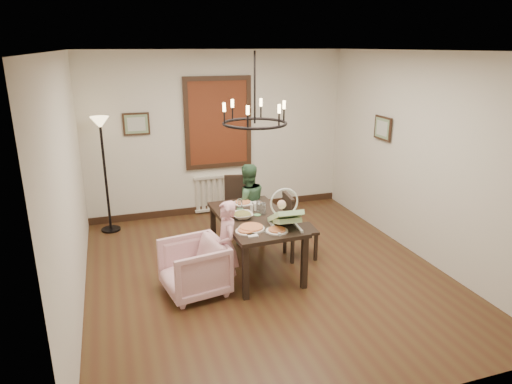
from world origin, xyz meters
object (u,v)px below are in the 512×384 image
seated_man (247,211)px  baby_bouncer (285,214)px  floor_lamp (106,177)px  chair_right (301,226)px  dining_table (255,223)px  elderly_woman (227,254)px  drinking_glass (263,209)px  armchair (194,268)px  chair_far (238,207)px

seated_man → baby_bouncer: size_ratio=1.98×
seated_man → floor_lamp: 2.32m
chair_right → seated_man: seated_man is taller
dining_table → baby_bouncer: (0.24, -0.46, 0.25)m
dining_table → elderly_woman: elderly_woman is taller
floor_lamp → drinking_glass: bearing=-44.3°
seated_man → armchair: bearing=44.7°
chair_far → drinking_glass: (0.04, -1.09, 0.34)m
chair_far → seated_man: bearing=-68.5°
armchair → dining_table: bearing=104.2°
elderly_woman → baby_bouncer: baby_bouncer is taller
elderly_woman → drinking_glass: size_ratio=6.01×
dining_table → floor_lamp: (-1.82, 1.96, 0.26)m
chair_right → chair_far: bearing=34.7°
chair_right → drinking_glass: size_ratio=6.03×
armchair → floor_lamp: 2.60m
chair_right → elderly_woman: bearing=118.3°
dining_table → chair_far: (0.09, 1.15, -0.18)m
drinking_glass → floor_lamp: 2.73m
elderly_woman → seated_man: (0.63, 1.21, 0.04)m
baby_bouncer → armchair: bearing=-179.5°
chair_far → baby_bouncer: size_ratio=1.81×
chair_far → chair_right: 1.20m
chair_right → seated_man: 0.88m
dining_table → drinking_glass: (0.13, 0.06, 0.16)m
drinking_glass → armchair: bearing=-156.0°
dining_table → baby_bouncer: baby_bouncer is taller
baby_bouncer → chair_far: bearing=99.0°
chair_far → armchair: bearing=-107.4°
dining_table → seated_man: 0.80m
chair_right → baby_bouncer: size_ratio=1.82×
chair_right → armchair: size_ratio=1.30×
chair_far → floor_lamp: (-1.91, 0.81, 0.43)m
elderly_woman → chair_right: bearing=113.7°
dining_table → elderly_woman: 0.68m
seated_man → chair_far: bearing=-87.8°
dining_table → armchair: bearing=-158.1°
elderly_woman → chair_far: bearing=158.9°
baby_bouncer → floor_lamp: bearing=134.2°
armchair → seated_man: bearing=129.1°
elderly_woman → seated_man: bearing=151.8°
dining_table → chair_far: size_ratio=1.70×
armchair → chair_right: bearing=98.0°
chair_far → armchair: size_ratio=1.29×
chair_right → floor_lamp: size_ratio=0.52×
chair_far → seated_man: seated_man is taller
dining_table → floor_lamp: 2.69m
dining_table → seated_man: size_ratio=1.55×
drinking_glass → seated_man: bearing=89.7°
drinking_glass → dining_table: bearing=-156.1°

